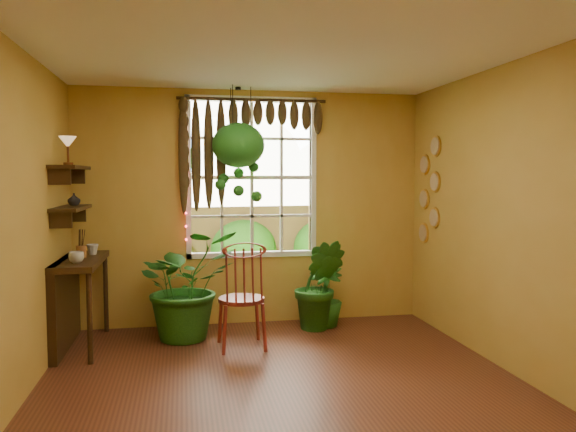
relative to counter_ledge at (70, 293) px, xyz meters
name	(u,v)px	position (x,y,z in m)	size (l,w,h in m)	color
floor	(288,395)	(1.91, -1.60, -0.55)	(4.50, 4.50, 0.00)	#5E2C1B
ceiling	(288,45)	(1.91, -1.60, 2.15)	(4.50, 4.50, 0.00)	white
wall_back	(252,208)	(1.91, 0.65, 0.80)	(4.00, 4.00, 0.00)	gold
wall_left	(9,228)	(-0.09, -1.60, 0.80)	(4.50, 4.50, 0.00)	gold
wall_right	(523,220)	(3.91, -1.60, 0.80)	(4.50, 4.50, 0.00)	gold
window	(252,178)	(1.91, 0.68, 1.15)	(1.52, 0.10, 1.86)	white
valance_vine	(245,127)	(1.82, 0.56, 1.73)	(1.70, 0.12, 1.10)	#37240F
string_lights	(185,173)	(1.15, 0.59, 1.20)	(0.03, 0.03, 1.54)	#FF2633
wall_plates	(429,191)	(3.89, 0.19, 1.00)	(0.04, 0.32, 1.10)	beige
counter_ledge	(70,293)	(0.00, 0.00, 0.00)	(0.40, 1.20, 0.90)	#37240F
shelf_lower	(71,208)	(0.03, 0.00, 0.85)	(0.25, 0.90, 0.04)	#37240F
shelf_upper	(70,167)	(0.03, 0.00, 1.25)	(0.25, 0.90, 0.04)	#37240F
backyard	(236,198)	(2.15, 5.27, 0.73)	(14.00, 10.00, 12.00)	#205117
windsor_chair	(242,313)	(1.68, -0.33, -0.19)	(0.48, 0.51, 1.24)	maroon
potted_plant_left	(186,284)	(1.14, 0.11, 0.03)	(1.04, 0.90, 1.16)	#124413
potted_plant_mid	(319,285)	(2.60, 0.19, -0.04)	(0.56, 0.45, 1.02)	#124413
potted_plant_right	(325,295)	(2.70, 0.32, -0.20)	(0.40, 0.40, 0.71)	#124413
hanging_basket	(238,153)	(1.73, 0.43, 1.42)	(0.59, 0.59, 1.29)	black
cup_a	(76,257)	(0.13, -0.33, 0.40)	(0.14, 0.14, 0.11)	silver
cup_b	(93,249)	(0.19, 0.24, 0.40)	(0.12, 0.12, 0.11)	beige
brush_jar	(81,244)	(0.11, 0.05, 0.49)	(0.10, 0.10, 0.36)	#96582B
shelf_vase	(74,199)	(0.04, 0.12, 0.93)	(0.12, 0.12, 0.13)	#B2AD99
tiffany_lamp	(68,144)	(0.05, -0.17, 1.47)	(0.17, 0.17, 0.28)	#562F18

